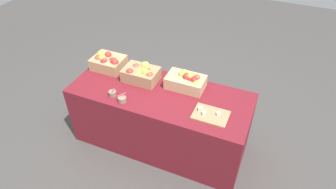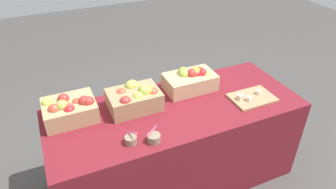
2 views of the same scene
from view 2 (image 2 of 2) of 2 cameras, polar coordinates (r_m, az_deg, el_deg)
ground_plane at (r=2.78m, az=1.29°, el=-14.87°), size 10.00×10.00×0.00m
table at (r=2.51m, az=1.39°, el=-9.25°), size 1.90×0.76×0.74m
apple_crate_left at (r=2.23m, az=-17.81°, el=-2.56°), size 0.35×0.29×0.18m
apple_crate_middle at (r=2.24m, az=-6.11°, el=-0.60°), size 0.37×0.26×0.19m
apple_crate_right at (r=2.46m, az=4.32°, el=2.75°), size 0.40×0.24×0.19m
cutting_board_front at (r=2.45m, az=15.29°, el=-0.56°), size 0.33×0.24×0.06m
sample_bowl_near at (r=1.97m, az=-2.63°, el=-8.09°), size 0.09×0.08×0.10m
sample_bowl_mid at (r=1.97m, az=-6.92°, el=-8.34°), size 0.08×0.09×0.10m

